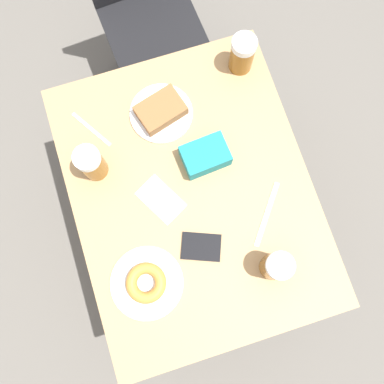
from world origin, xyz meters
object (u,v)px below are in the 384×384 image
object	(u,v)px
plate_with_donut	(146,283)
plate_with_cake	(161,111)
napkin_folded	(161,199)
knife	(267,214)
beer_mug_center	(242,54)
passport_near_edge	(201,247)
fork	(91,129)
blue_pouch	(205,156)
beer_mug_left	(91,163)
chair	(144,1)
beer_mug_right	(276,266)

from	to	relation	value
plate_with_donut	plate_with_cake	bearing A→B (deg)	68.62
napkin_folded	knife	xyz separation A→B (m)	(0.32, -0.15, -0.00)
plate_with_donut	knife	distance (m)	0.45
beer_mug_center	passport_near_edge	distance (m)	0.66
plate_with_donut	fork	distance (m)	0.55
plate_with_cake	blue_pouch	world-z (taller)	blue_pouch
blue_pouch	beer_mug_center	bearing A→B (deg)	52.31
beer_mug_left	napkin_folded	size ratio (longest dim) A/B	0.85
plate_with_cake	napkin_folded	world-z (taller)	plate_with_cake
chair	beer_mug_right	bearing A→B (deg)	-89.52
plate_with_cake	plate_with_donut	distance (m)	0.57
napkin_folded	blue_pouch	bearing A→B (deg)	26.17
beer_mug_left	plate_with_cake	bearing A→B (deg)	25.01
chair	blue_pouch	bearing A→B (deg)	-93.74
beer_mug_left	passport_near_edge	bearing A→B (deg)	-54.10
beer_mug_center	passport_near_edge	world-z (taller)	beer_mug_center
knife	blue_pouch	size ratio (longest dim) A/B	1.19
knife	passport_near_edge	world-z (taller)	passport_near_edge
plate_with_cake	beer_mug_center	xyz separation A→B (m)	(0.32, 0.09, 0.05)
plate_with_donut	beer_mug_left	xyz separation A→B (m)	(-0.06, 0.41, 0.06)
plate_with_donut	fork	bearing A→B (deg)	93.71
beer_mug_left	beer_mug_center	distance (m)	0.62
plate_with_cake	beer_mug_center	distance (m)	0.33
napkin_folded	fork	size ratio (longest dim) A/B	1.14
fork	chair	bearing A→B (deg)	60.13
fork	beer_mug_right	bearing A→B (deg)	-55.47
knife	blue_pouch	world-z (taller)	blue_pouch
plate_with_donut	blue_pouch	world-z (taller)	blue_pouch
passport_near_edge	blue_pouch	distance (m)	0.30
fork	passport_near_edge	world-z (taller)	passport_near_edge
plate_with_donut	beer_mug_left	world-z (taller)	beer_mug_left
chair	beer_mug_center	size ratio (longest dim) A/B	5.77
beer_mug_center	blue_pouch	xyz separation A→B (m)	(-0.22, -0.29, -0.04)
knife	plate_with_donut	bearing A→B (deg)	-168.01
plate_with_cake	fork	xyz separation A→B (m)	(-0.24, 0.02, -0.02)
plate_with_cake	beer_mug_right	xyz separation A→B (m)	(0.18, -0.60, 0.05)
chair	knife	bearing A→B (deg)	-86.42
blue_pouch	chair	bearing A→B (deg)	90.49
beer_mug_center	napkin_folded	distance (m)	0.56
beer_mug_center	passport_near_edge	size ratio (longest dim) A/B	1.00
chair	knife	world-z (taller)	chair
beer_mug_left	passport_near_edge	size ratio (longest dim) A/B	1.00
knife	passport_near_edge	bearing A→B (deg)	-171.30
plate_with_donut	beer_mug_right	xyz separation A→B (m)	(0.39, -0.07, 0.06)
plate_with_donut	blue_pouch	bearing A→B (deg)	47.87
plate_with_cake	knife	xyz separation A→B (m)	(0.23, -0.44, -0.02)
chair	plate_with_donut	xyz separation A→B (m)	(-0.29, -1.12, 0.23)
chair	beer_mug_right	world-z (taller)	beer_mug_right
plate_with_donut	beer_mug_center	distance (m)	0.81
napkin_folded	plate_with_donut	bearing A→B (deg)	-116.15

